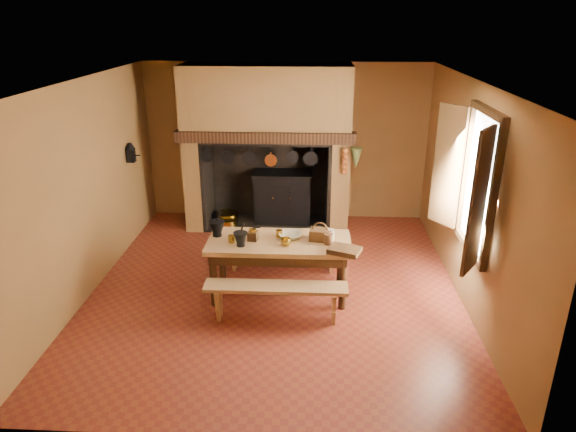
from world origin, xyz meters
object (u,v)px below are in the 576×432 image
object	(u,v)px
bench_front	(276,294)
mixing_bowl	(290,235)
coffee_grinder	(253,235)
iron_range	(283,196)
work_table	(279,249)
wicker_basket	(320,234)

from	to	relation	value
bench_front	mixing_bowl	world-z (taller)	mixing_bowl
coffee_grinder	mixing_bowl	xyz separation A→B (m)	(0.48, 0.10, -0.04)
iron_range	mixing_bowl	distance (m)	2.60
iron_range	work_table	size ratio (longest dim) A/B	0.86
work_table	coffee_grinder	world-z (taller)	coffee_grinder
work_table	coffee_grinder	bearing A→B (deg)	-177.82
work_table	wicker_basket	size ratio (longest dim) A/B	6.54
mixing_bowl	iron_range	bearing A→B (deg)	95.67
bench_front	mixing_bowl	size ratio (longest dim) A/B	5.72
work_table	bench_front	bearing A→B (deg)	-90.00
work_table	wicker_basket	world-z (taller)	wicker_basket
work_table	bench_front	world-z (taller)	work_table
coffee_grinder	wicker_basket	size ratio (longest dim) A/B	0.68
coffee_grinder	wicker_basket	distance (m)	0.87
iron_range	mixing_bowl	world-z (taller)	iron_range
bench_front	wicker_basket	world-z (taller)	wicker_basket
mixing_bowl	work_table	bearing A→B (deg)	-149.14
iron_range	coffee_grinder	distance (m)	2.70
wicker_basket	work_table	bearing A→B (deg)	-167.14
work_table	bench_front	distance (m)	0.70
work_table	bench_front	xyz separation A→B (m)	(-0.00, -0.63, -0.31)
bench_front	mixing_bowl	bearing A→B (deg)	78.74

